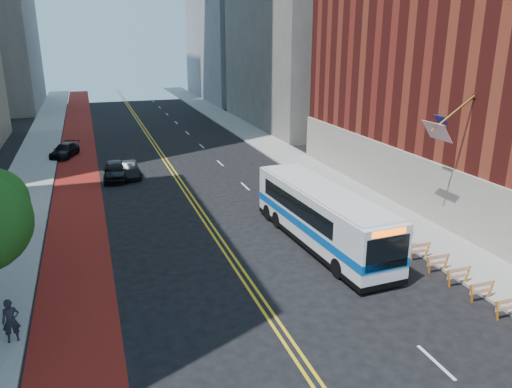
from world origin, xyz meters
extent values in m
plane|color=black|center=(0.00, 0.00, 0.00)|extent=(160.00, 160.00, 0.00)
cube|color=gray|center=(-12.00, 30.00, 0.07)|extent=(4.00, 140.00, 0.15)
cube|color=gray|center=(12.00, 30.00, 0.07)|extent=(4.00, 140.00, 0.15)
cube|color=maroon|center=(-8.10, 30.00, 0.00)|extent=(3.60, 140.00, 0.01)
cube|color=gold|center=(-0.18, 30.00, 0.00)|extent=(0.14, 140.00, 0.01)
cube|color=gold|center=(0.18, 30.00, 0.00)|extent=(0.14, 140.00, 0.01)
cube|color=silver|center=(4.80, -2.00, 0.01)|extent=(0.14, 2.20, 0.01)
cube|color=silver|center=(4.80, 6.00, 0.01)|extent=(0.14, 2.20, 0.01)
cube|color=silver|center=(4.80, 14.00, 0.01)|extent=(0.14, 2.20, 0.01)
cube|color=silver|center=(4.80, 22.00, 0.01)|extent=(0.14, 2.20, 0.01)
cube|color=silver|center=(4.80, 30.00, 0.01)|extent=(0.14, 2.20, 0.01)
cube|color=silver|center=(4.80, 38.00, 0.01)|extent=(0.14, 2.20, 0.01)
cube|color=silver|center=(4.80, 46.00, 0.01)|extent=(0.14, 2.20, 0.01)
cube|color=silver|center=(4.80, 54.00, 0.01)|extent=(0.14, 2.20, 0.01)
cube|color=silver|center=(4.80, 62.00, 0.01)|extent=(0.14, 2.20, 0.01)
cube|color=silver|center=(4.80, 70.00, 0.01)|extent=(0.14, 2.20, 0.01)
cube|color=silver|center=(4.80, 78.00, 0.01)|extent=(0.14, 2.20, 0.01)
cube|color=silver|center=(4.80, 86.00, 0.01)|extent=(0.14, 2.20, 0.01)
cube|color=#9E9384|center=(14.05, 12.00, 2.00)|extent=(0.50, 36.00, 4.00)
cube|color=black|center=(14.15, 6.00, 1.10)|extent=(0.35, 2.80, 2.20)
cube|color=black|center=(14.15, 13.00, 1.10)|extent=(0.35, 2.80, 2.20)
cube|color=black|center=(14.15, 20.00, 1.10)|extent=(0.35, 2.80, 2.20)
cube|color=#A57F33|center=(14.05, 8.00, 8.50)|extent=(0.25, 0.25, 0.25)
cylinder|color=#A57F33|center=(12.70, 8.00, 7.60)|extent=(2.85, 0.12, 2.05)
cube|color=#B21419|center=(11.70, 8.00, 6.60)|extent=(0.75, 1.90, 1.05)
cube|color=navy|center=(12.25, 8.45, 7.15)|extent=(0.39, 0.85, 0.52)
cube|color=orange|center=(9.05, -0.45, 0.50)|extent=(0.32, 0.06, 0.99)
cube|color=orange|center=(9.60, -0.45, 0.90)|extent=(1.25, 0.05, 0.22)
cube|color=orange|center=(9.60, -0.45, 0.55)|extent=(1.25, 0.05, 0.18)
cube|color=orange|center=(9.05, 1.10, 0.50)|extent=(0.32, 0.06, 0.99)
cube|color=orange|center=(10.15, 1.10, 0.50)|extent=(0.32, 0.06, 0.99)
cube|color=orange|center=(9.60, 1.10, 0.90)|extent=(1.25, 0.05, 0.22)
cube|color=orange|center=(9.60, 1.10, 0.55)|extent=(1.25, 0.05, 0.18)
cube|color=orange|center=(9.05, 2.65, 0.50)|extent=(0.32, 0.06, 0.99)
cube|color=orange|center=(10.15, 2.65, 0.50)|extent=(0.32, 0.06, 0.99)
cube|color=orange|center=(9.60, 2.65, 0.90)|extent=(1.25, 0.05, 0.22)
cube|color=orange|center=(9.60, 2.65, 0.55)|extent=(1.25, 0.05, 0.18)
cube|color=orange|center=(9.05, 4.20, 0.50)|extent=(0.32, 0.06, 0.99)
cube|color=orange|center=(10.15, 4.20, 0.50)|extent=(0.32, 0.06, 0.99)
cube|color=orange|center=(9.60, 4.20, 0.90)|extent=(1.25, 0.05, 0.22)
cube|color=orange|center=(9.60, 4.20, 0.55)|extent=(1.25, 0.05, 0.18)
cube|color=orange|center=(9.05, 5.75, 0.50)|extent=(0.32, 0.06, 0.99)
cube|color=orange|center=(10.15, 5.75, 0.50)|extent=(0.32, 0.06, 0.99)
cube|color=orange|center=(9.60, 5.75, 0.90)|extent=(1.25, 0.05, 0.22)
cube|color=orange|center=(9.60, 5.75, 0.55)|extent=(1.25, 0.05, 0.18)
cube|color=orange|center=(9.05, 7.30, 0.50)|extent=(0.32, 0.06, 0.99)
cube|color=orange|center=(10.15, 7.30, 0.50)|extent=(0.32, 0.06, 0.99)
cube|color=orange|center=(9.60, 7.30, 0.90)|extent=(1.25, 0.05, 0.22)
cube|color=orange|center=(9.60, 7.30, 0.55)|extent=(1.25, 0.05, 0.18)
cube|color=orange|center=(9.05, 8.85, 0.50)|extent=(0.32, 0.06, 0.99)
cube|color=orange|center=(10.15, 8.85, 0.50)|extent=(0.32, 0.06, 0.99)
cube|color=orange|center=(9.60, 8.85, 0.90)|extent=(1.25, 0.05, 0.22)
cube|color=orange|center=(9.60, 8.85, 0.55)|extent=(1.25, 0.05, 0.18)
cube|color=silver|center=(5.50, 9.41, 1.84)|extent=(3.39, 12.54, 2.95)
cube|color=#064FAF|center=(5.50, 9.41, 1.40)|extent=(3.43, 12.58, 0.47)
cube|color=black|center=(5.45, 10.24, 2.33)|extent=(3.23, 8.83, 0.98)
cube|color=black|center=(5.85, 3.25, 2.07)|extent=(2.37, 0.24, 1.65)
cube|color=black|center=(5.15, 15.57, 2.27)|extent=(2.15, 0.23, 1.03)
cube|color=#FF5905|center=(5.85, 3.24, 3.10)|extent=(1.88, 0.19, 0.31)
cube|color=silver|center=(5.50, 9.41, 3.36)|extent=(3.22, 11.91, 0.12)
cube|color=black|center=(5.50, 9.41, 0.36)|extent=(3.42, 12.57, 0.31)
cylinder|color=black|center=(4.51, 5.38, 0.52)|extent=(0.37, 1.05, 1.03)
cylinder|color=black|center=(6.94, 5.52, 0.52)|extent=(0.37, 1.05, 1.03)
cylinder|color=black|center=(4.08, 12.81, 0.52)|extent=(0.37, 1.05, 1.03)
cylinder|color=black|center=(6.52, 12.95, 0.52)|extent=(0.37, 1.05, 1.03)
cylinder|color=black|center=(4.00, 14.30, 0.52)|extent=(0.37, 1.05, 1.03)
cylinder|color=black|center=(6.44, 14.43, 0.52)|extent=(0.37, 1.05, 1.03)
imported|color=black|center=(-5.04, 27.47, 0.79)|extent=(2.21, 4.78, 1.59)
imported|color=black|center=(-3.90, 27.76, 0.67)|extent=(1.94, 4.22, 1.34)
imported|color=black|center=(-9.30, 37.48, 0.65)|extent=(3.25, 4.86, 1.31)
imported|color=black|center=(-10.40, 4.36, 1.06)|extent=(0.71, 0.52, 1.81)
camera|label=1|loc=(-6.73, -14.93, 11.82)|focal=35.00mm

